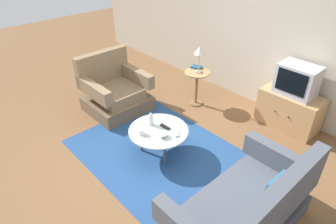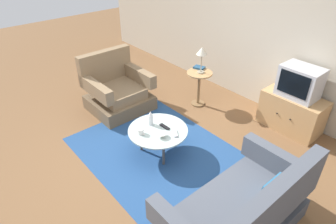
{
  "view_description": "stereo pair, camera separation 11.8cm",
  "coord_description": "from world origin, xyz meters",
  "px_view_note": "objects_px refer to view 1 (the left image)",
  "views": [
    {
      "loc": [
        2.42,
        -2.06,
        2.76
      ],
      "look_at": [
        -0.12,
        0.27,
        0.55
      ],
      "focal_mm": 31.08,
      "sensor_mm": 36.0,
      "label": 1
    },
    {
      "loc": [
        2.5,
        -1.97,
        2.76
      ],
      "look_at": [
        -0.12,
        0.27,
        0.55
      ],
      "focal_mm": 31.08,
      "sensor_mm": 36.0,
      "label": 2
    }
  ],
  "objects_px": {
    "armchair": "(115,92)",
    "bowl": "(162,135)",
    "vase": "(151,118)",
    "tv_stand": "(289,110)",
    "side_table": "(197,81)",
    "mug": "(142,132)",
    "couch": "(244,211)",
    "tv_remote_silver": "(176,133)",
    "book": "(196,67)",
    "coffee_table": "(159,132)",
    "television": "(297,80)",
    "table_lamp": "(199,52)",
    "tv_remote_dark": "(165,127)"
  },
  "relations": [
    {
      "from": "armchair",
      "to": "bowl",
      "type": "bearing_deg",
      "value": 79.04
    },
    {
      "from": "vase",
      "to": "bowl",
      "type": "distance_m",
      "value": 0.33
    },
    {
      "from": "tv_stand",
      "to": "bowl",
      "type": "height_order",
      "value": "tv_stand"
    },
    {
      "from": "side_table",
      "to": "mug",
      "type": "distance_m",
      "value": 1.71
    },
    {
      "from": "couch",
      "to": "tv_remote_silver",
      "type": "relative_size",
      "value": 9.48
    },
    {
      "from": "tv_remote_silver",
      "to": "book",
      "type": "relative_size",
      "value": 0.78
    },
    {
      "from": "vase",
      "to": "book",
      "type": "bearing_deg",
      "value": 109.84
    },
    {
      "from": "coffee_table",
      "to": "tv_stand",
      "type": "height_order",
      "value": "tv_stand"
    },
    {
      "from": "side_table",
      "to": "tv_stand",
      "type": "xyz_separation_m",
      "value": [
        1.47,
        0.58,
        -0.16
      ]
    },
    {
      "from": "mug",
      "to": "book",
      "type": "distance_m",
      "value": 1.87
    },
    {
      "from": "television",
      "to": "book",
      "type": "relative_size",
      "value": 2.65
    },
    {
      "from": "table_lamp",
      "to": "book",
      "type": "height_order",
      "value": "table_lamp"
    },
    {
      "from": "coffee_table",
      "to": "bowl",
      "type": "distance_m",
      "value": 0.17
    },
    {
      "from": "vase",
      "to": "book",
      "type": "height_order",
      "value": "book"
    },
    {
      "from": "tv_stand",
      "to": "tv_remote_silver",
      "type": "height_order",
      "value": "tv_stand"
    },
    {
      "from": "side_table",
      "to": "tv_remote_silver",
      "type": "xyz_separation_m",
      "value": [
        0.81,
        -1.29,
        -0.03
      ]
    },
    {
      "from": "mug",
      "to": "tv_remote_dark",
      "type": "bearing_deg",
      "value": 74.79
    },
    {
      "from": "television",
      "to": "book",
      "type": "height_order",
      "value": "television"
    },
    {
      "from": "table_lamp",
      "to": "side_table",
      "type": "bearing_deg",
      "value": -158.42
    },
    {
      "from": "television",
      "to": "book",
      "type": "xyz_separation_m",
      "value": [
        -1.59,
        -0.48,
        -0.17
      ]
    },
    {
      "from": "television",
      "to": "vase",
      "type": "relative_size",
      "value": 2.61
    },
    {
      "from": "couch",
      "to": "bowl",
      "type": "xyz_separation_m",
      "value": [
        -1.4,
        0.14,
        0.12
      ]
    },
    {
      "from": "table_lamp",
      "to": "book",
      "type": "distance_m",
      "value": 0.39
    },
    {
      "from": "tv_stand",
      "to": "mug",
      "type": "bearing_deg",
      "value": -113.34
    },
    {
      "from": "tv_stand",
      "to": "table_lamp",
      "type": "bearing_deg",
      "value": -158.34
    },
    {
      "from": "book",
      "to": "mug",
      "type": "bearing_deg",
      "value": -87.08
    },
    {
      "from": "tv_remote_dark",
      "to": "couch",
      "type": "bearing_deg",
      "value": 165.92
    },
    {
      "from": "side_table",
      "to": "vase",
      "type": "bearing_deg",
      "value": -73.26
    },
    {
      "from": "television",
      "to": "mug",
      "type": "relative_size",
      "value": 4.32
    },
    {
      "from": "television",
      "to": "tv_remote_silver",
      "type": "bearing_deg",
      "value": -109.33
    },
    {
      "from": "tv_stand",
      "to": "tv_remote_silver",
      "type": "distance_m",
      "value": 1.98
    },
    {
      "from": "couch",
      "to": "side_table",
      "type": "xyz_separation_m",
      "value": [
        -2.14,
        1.6,
        0.14
      ]
    },
    {
      "from": "table_lamp",
      "to": "bowl",
      "type": "relative_size",
      "value": 3.2
    },
    {
      "from": "armchair",
      "to": "side_table",
      "type": "distance_m",
      "value": 1.45
    },
    {
      "from": "tv_stand",
      "to": "vase",
      "type": "xyz_separation_m",
      "value": [
        -1.05,
        -1.98,
        0.22
      ]
    },
    {
      "from": "side_table",
      "to": "bowl",
      "type": "relative_size",
      "value": 4.46
    },
    {
      "from": "side_table",
      "to": "tv_remote_dark",
      "type": "distance_m",
      "value": 1.43
    },
    {
      "from": "couch",
      "to": "television",
      "type": "height_order",
      "value": "television"
    },
    {
      "from": "couch",
      "to": "television",
      "type": "distance_m",
      "value": 2.34
    },
    {
      "from": "couch",
      "to": "coffee_table",
      "type": "relative_size",
      "value": 1.92
    },
    {
      "from": "television",
      "to": "mug",
      "type": "bearing_deg",
      "value": -113.29
    },
    {
      "from": "tv_remote_dark",
      "to": "side_table",
      "type": "bearing_deg",
      "value": -67.91
    },
    {
      "from": "mug",
      "to": "book",
      "type": "height_order",
      "value": "book"
    },
    {
      "from": "tv_remote_silver",
      "to": "table_lamp",
      "type": "bearing_deg",
      "value": 155.46
    },
    {
      "from": "table_lamp",
      "to": "tv_remote_silver",
      "type": "distance_m",
      "value": 1.62
    },
    {
      "from": "tv_remote_silver",
      "to": "mug",
      "type": "bearing_deg",
      "value": -96.9
    },
    {
      "from": "armchair",
      "to": "coffee_table",
      "type": "height_order",
      "value": "armchair"
    },
    {
      "from": "television",
      "to": "table_lamp",
      "type": "relative_size",
      "value": 1.25
    },
    {
      "from": "armchair",
      "to": "television",
      "type": "distance_m",
      "value": 2.96
    },
    {
      "from": "armchair",
      "to": "tv_remote_dark",
      "type": "distance_m",
      "value": 1.48
    }
  ]
}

